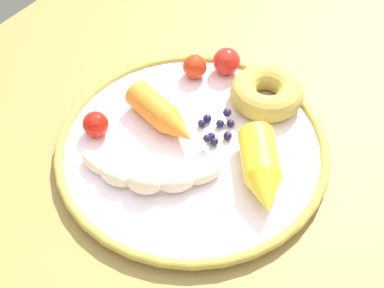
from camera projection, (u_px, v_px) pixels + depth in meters
name	position (u px, v px, depth m)	size (l,w,h in m)	color
dining_table	(224.00, 182.00, 0.68)	(1.20, 0.86, 0.72)	olive
plate	(192.00, 146.00, 0.61)	(0.34, 0.34, 0.02)	white
banana	(147.00, 177.00, 0.56)	(0.10, 0.16, 0.03)	beige
carrot_orange	(163.00, 116.00, 0.61)	(0.06, 0.11, 0.04)	orange
carrot_yellow	(262.00, 170.00, 0.55)	(0.11, 0.10, 0.04)	yellow
donut	(267.00, 93.00, 0.64)	(0.10, 0.10, 0.03)	#B39B42
blueberry_pile	(216.00, 128.00, 0.62)	(0.06, 0.04, 0.02)	#191638
tomato_near	(195.00, 67.00, 0.68)	(0.03, 0.03, 0.03)	red
tomato_mid	(96.00, 124.00, 0.61)	(0.03, 0.03, 0.03)	red
tomato_far	(227.00, 61.00, 0.68)	(0.04, 0.04, 0.04)	red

